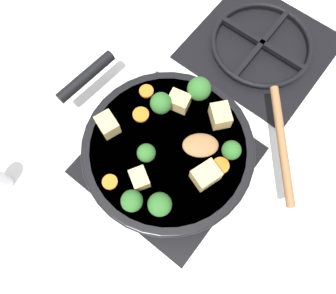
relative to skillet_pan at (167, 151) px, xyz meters
name	(u,v)px	position (x,y,z in m)	size (l,w,h in m)	color
ground_plane	(168,160)	(0.00, 0.00, -0.06)	(2.40, 2.40, 0.00)	white
front_burner_grate	(168,159)	(0.00, 0.00, -0.05)	(0.31, 0.31, 0.03)	black
rear_burner_grate	(261,45)	(0.00, 0.36, -0.05)	(0.31, 0.31, 0.03)	black
skillet_pan	(167,151)	(0.00, 0.00, 0.00)	(0.42, 0.33, 0.06)	black
wooden_spoon	(247,144)	(0.12, 0.09, 0.03)	(0.24, 0.23, 0.02)	olive
tofu_cube_center_large	(179,101)	(-0.04, 0.08, 0.04)	(0.04, 0.03, 0.03)	#DBB770
tofu_cube_near_handle	(220,116)	(0.04, 0.11, 0.04)	(0.04, 0.03, 0.03)	#DBB770
tofu_cube_east_chunk	(206,175)	(0.09, -0.01, 0.04)	(0.05, 0.04, 0.04)	#DBB770
tofu_cube_west_chunk	(140,179)	(0.00, -0.08, 0.04)	(0.04, 0.03, 0.03)	#DBB770
tofu_cube_back_piece	(108,125)	(-0.11, -0.04, 0.04)	(0.04, 0.03, 0.03)	#DBB770
broccoli_floret_near_spoon	(132,201)	(0.02, -0.12, 0.05)	(0.04, 0.04, 0.05)	#709956
broccoli_floret_center_top	(161,103)	(-0.06, 0.05, 0.05)	(0.04, 0.04, 0.05)	#709956
broccoli_floret_east_rim	(146,153)	(-0.02, -0.04, 0.05)	(0.03, 0.03, 0.04)	#709956
broccoli_floret_west_rim	(160,204)	(0.06, -0.10, 0.05)	(0.04, 0.04, 0.05)	#709956
broccoli_floret_north_edge	(231,150)	(0.10, 0.06, 0.05)	(0.04, 0.04, 0.04)	#709956
broccoli_floret_south_cluster	(199,89)	(-0.02, 0.12, 0.06)	(0.05, 0.05, 0.05)	#709956
carrot_slice_orange_thin	(110,182)	(-0.04, -0.12, 0.03)	(0.03, 0.03, 0.01)	orange
carrot_slice_near_center	(141,115)	(-0.08, 0.02, 0.03)	(0.03, 0.03, 0.01)	orange
carrot_slice_edge_slice	(146,91)	(-0.10, 0.07, 0.03)	(0.03, 0.03, 0.01)	orange
carrot_slice_under_broccoli	(221,165)	(0.10, 0.03, 0.03)	(0.03, 0.03, 0.01)	orange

